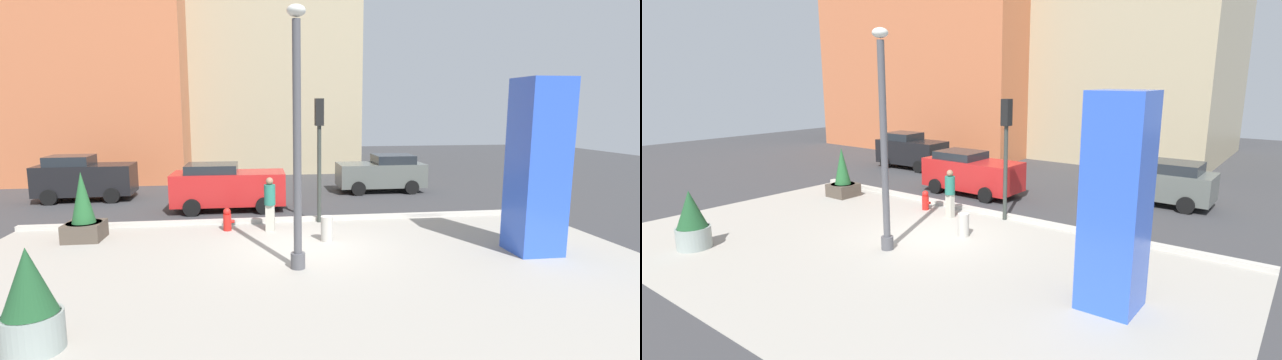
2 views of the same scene
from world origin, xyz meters
TOP-DOWN VIEW (x-y plane):
  - ground_plane at (0.00, 4.00)m, footprint 60.00×60.00m
  - plaza_pavement at (0.00, -2.00)m, footprint 18.00×10.00m
  - curb_strip at (0.00, 3.12)m, footprint 18.00×0.24m
  - lamp_post at (-0.35, -1.69)m, footprint 0.44×0.44m
  - art_pillar_blue at (6.13, -1.25)m, footprint 1.21×1.21m
  - potted_plant_near_right at (-4.98, -5.04)m, footprint 0.95×0.95m
  - potted_plant_near_left at (-6.43, 1.68)m, footprint 1.05×1.05m
  - fire_hydrant at (-2.26, 2.19)m, footprint 0.36×0.26m
  - concrete_bollard at (0.73, 0.59)m, footprint 0.36×0.36m
  - traffic_light_far_side at (0.82, 2.91)m, footprint 0.28×0.42m
  - car_curb_east at (-8.55, 8.16)m, footprint 3.93×2.03m
  - car_curb_west at (4.57, 8.50)m, footprint 4.02×2.06m
  - car_passing_lane at (-2.40, 5.34)m, footprint 4.25×2.05m
  - pedestrian_on_sidewalk at (-0.90, 1.96)m, footprint 0.41×0.41m
  - office_block_flanking at (-12.70, 17.68)m, footprint 15.55×12.17m

SIDE VIEW (x-z plane):
  - ground_plane at x=0.00m, z-range 0.00..0.00m
  - plaza_pavement at x=0.00m, z-range -0.01..0.01m
  - curb_strip at x=0.00m, z-range 0.00..0.16m
  - fire_hydrant at x=-2.26m, z-range -0.01..0.74m
  - concrete_bollard at x=0.73m, z-range 0.00..0.75m
  - potted_plant_near_left at x=-6.43m, z-range -0.22..1.85m
  - potted_plant_near_right at x=-4.98m, z-range -0.06..1.69m
  - car_curb_west at x=4.57m, z-range 0.01..1.74m
  - car_passing_lane at x=-2.40m, z-range 0.03..1.83m
  - car_curb_east at x=-8.55m, z-range 0.01..1.93m
  - pedestrian_on_sidewalk at x=-0.90m, z-range 0.10..1.85m
  - art_pillar_blue at x=6.13m, z-range 0.00..4.71m
  - traffic_light_far_side at x=0.82m, z-range 0.76..4.98m
  - lamp_post at x=-0.35m, z-range -0.08..6.17m
  - office_block_flanking at x=-12.70m, z-range 0.00..20.34m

